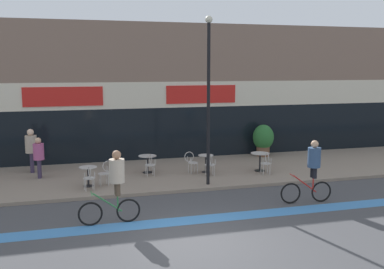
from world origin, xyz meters
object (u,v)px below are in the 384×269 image
(lamp_post, at_px, (208,91))
(cyclist_0, at_px, (115,182))
(cafe_chair_2_side, at_px, (191,161))
(cafe_chair_3_near, at_px, (266,162))
(cafe_chair_1_near, at_px, (150,163))
(cyclist_1, at_px, (312,167))
(planter_pot, at_px, (263,139))
(bistro_table_2, at_px, (206,160))
(bistro_table_1, at_px, (148,160))
(pedestrian_far_end, at_px, (31,147))
(cafe_chair_0_side, at_px, (106,171))
(cafe_chair_2_near, at_px, (210,163))
(cafe_chair_0_near, at_px, (89,176))
(pedestrian_near_end, at_px, (39,154))
(bistro_table_3, at_px, (260,158))
(bistro_table_0, at_px, (88,172))

(lamp_post, bearing_deg, cyclist_0, -141.16)
(cafe_chair_2_side, xyz_separation_m, cafe_chair_3_near, (2.85, -0.99, 0.00))
(cafe_chair_1_near, height_order, cyclist_1, cyclist_1)
(cafe_chair_3_near, relative_size, planter_pot, 0.59)
(bistro_table_2, xyz_separation_m, lamp_post, (-0.48, -1.83, 2.93))
(bistro_table_1, xyz_separation_m, pedestrian_far_end, (-4.55, 1.34, 0.55))
(cafe_chair_0_side, height_order, cafe_chair_1_near, same)
(cyclist_1, bearing_deg, cafe_chair_0_side, -24.09)
(bistro_table_1, height_order, lamp_post, lamp_post)
(cafe_chair_2_near, bearing_deg, bistro_table_1, 67.61)
(cafe_chair_0_near, height_order, cafe_chair_2_near, same)
(pedestrian_near_end, bearing_deg, cafe_chair_0_near, 129.35)
(cafe_chair_3_near, bearing_deg, planter_pot, -17.26)
(bistro_table_2, distance_m, cafe_chair_2_near, 0.63)
(cafe_chair_1_near, relative_size, pedestrian_far_end, 0.50)
(cafe_chair_2_near, distance_m, pedestrian_far_end, 7.33)
(bistro_table_3, height_order, pedestrian_far_end, pedestrian_far_end)
(bistro_table_0, xyz_separation_m, pedestrian_near_end, (-1.77, 1.78, 0.43))
(bistro_table_3, relative_size, planter_pot, 0.51)
(bistro_table_3, xyz_separation_m, planter_pot, (1.46, 2.91, 0.28))
(bistro_table_1, relative_size, cyclist_1, 0.35)
(cafe_chair_2_near, xyz_separation_m, cyclist_1, (2.21, -3.87, 0.53))
(lamp_post, bearing_deg, bistro_table_2, 75.22)
(cafe_chair_0_near, distance_m, cyclist_0, 3.32)
(cafe_chair_0_side, bearing_deg, pedestrian_far_end, -53.31)
(cafe_chair_3_near, relative_size, pedestrian_far_end, 0.50)
(bistro_table_3, bearing_deg, cyclist_1, -90.35)
(cafe_chair_0_side, bearing_deg, cyclist_1, 143.41)
(cyclist_0, bearing_deg, cafe_chair_0_near, -81.47)
(cafe_chair_2_near, bearing_deg, cyclist_0, 140.28)
(cafe_chair_0_near, relative_size, cafe_chair_3_near, 1.00)
(cyclist_1, height_order, pedestrian_near_end, cyclist_1)
(bistro_table_2, height_order, cyclist_1, cyclist_1)
(bistro_table_1, xyz_separation_m, cafe_chair_0_side, (-1.81, -1.51, 0.01))
(planter_pot, bearing_deg, bistro_table_0, -157.59)
(cyclist_0, bearing_deg, cyclist_1, -178.90)
(cafe_chair_2_side, relative_size, pedestrian_far_end, 0.50)
(bistro_table_2, bearing_deg, bistro_table_1, 165.94)
(planter_pot, distance_m, cyclist_1, 7.19)
(bistro_table_0, height_order, cafe_chair_2_side, cafe_chair_2_side)
(lamp_post, bearing_deg, cafe_chair_0_near, 176.52)
(cafe_chair_2_side, bearing_deg, pedestrian_far_end, 154.50)
(bistro_table_2, distance_m, pedestrian_far_end, 7.14)
(planter_pot, bearing_deg, lamp_post, -133.74)
(cafe_chair_3_near, bearing_deg, cafe_chair_1_near, 83.41)
(pedestrian_far_end, bearing_deg, cafe_chair_3_near, -22.03)
(cafe_chair_1_near, relative_size, planter_pot, 0.59)
(cafe_chair_0_side, xyz_separation_m, cafe_chair_2_side, (3.49, 0.92, 0.00))
(bistro_table_1, distance_m, cafe_chair_2_near, 2.60)
(cafe_chair_0_side, height_order, pedestrian_far_end, pedestrian_far_end)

